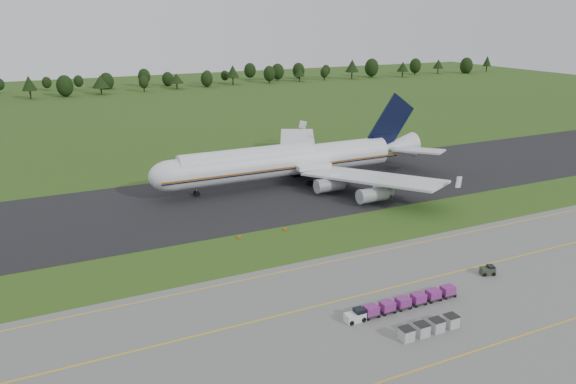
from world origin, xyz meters
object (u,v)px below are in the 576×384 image
uld_row (429,327)px  baggage_train (401,303)px  aircraft (289,160)px  utility_cart (488,271)px  edge_markers (263,233)px

uld_row → baggage_train: bearing=85.3°
aircraft → uld_row: 69.36m
baggage_train → uld_row: 6.68m
utility_cart → uld_row: size_ratio=0.28×
utility_cart → edge_markers: bearing=129.0°
aircraft → edge_markers: 33.85m
baggage_train → uld_row: uld_row is taller
utility_cart → uld_row: (-19.31, -9.51, 0.25)m
utility_cart → baggage_train: bearing=-171.4°
aircraft → utility_cart: aircraft is taller
baggage_train → utility_cart: baggage_train is taller
aircraft → baggage_train: aircraft is taller
baggage_train → utility_cart: bearing=8.6°
utility_cart → edge_markers: (-25.04, 30.87, -0.37)m
aircraft → baggage_train: (-12.62, -61.27, -4.78)m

